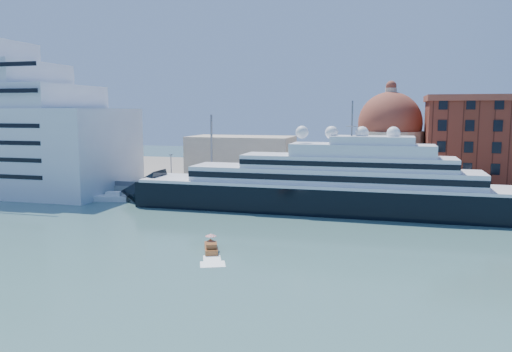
% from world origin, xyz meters
% --- Properties ---
extents(ground, '(400.00, 400.00, 0.00)m').
position_xyz_m(ground, '(0.00, 0.00, 0.00)').
color(ground, '#37605F').
rests_on(ground, ground).
extents(quay, '(180.00, 10.00, 2.50)m').
position_xyz_m(quay, '(0.00, 34.00, 1.25)').
color(quay, gray).
rests_on(quay, ground).
extents(land, '(260.00, 72.00, 2.00)m').
position_xyz_m(land, '(0.00, 75.00, 1.00)').
color(land, slate).
rests_on(land, ground).
extents(quay_fence, '(180.00, 0.10, 1.20)m').
position_xyz_m(quay_fence, '(0.00, 29.50, 3.10)').
color(quay_fence, slate).
rests_on(quay_fence, quay).
extents(superyacht, '(91.78, 12.72, 27.43)m').
position_xyz_m(superyacht, '(5.90, 23.00, 4.73)').
color(superyacht, black).
rests_on(superyacht, ground).
extents(service_barge, '(10.98, 5.70, 2.36)m').
position_xyz_m(service_barge, '(-42.57, 22.13, 0.68)').
color(service_barge, white).
rests_on(service_barge, ground).
extents(water_taxi, '(4.01, 6.12, 2.76)m').
position_xyz_m(water_taxi, '(-3.41, -12.15, 0.66)').
color(water_taxi, brown).
rests_on(water_taxi, ground).
extents(church, '(66.00, 18.00, 25.50)m').
position_xyz_m(church, '(6.39, 57.72, 10.91)').
color(church, beige).
rests_on(church, land).
extents(lamp_posts, '(120.80, 2.40, 18.00)m').
position_xyz_m(lamp_posts, '(-12.67, 32.27, 9.84)').
color(lamp_posts, slate).
rests_on(lamp_posts, quay).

